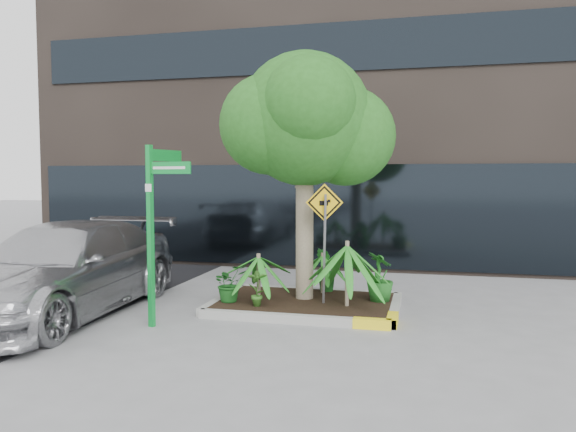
% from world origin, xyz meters
% --- Properties ---
extents(ground, '(80.00, 80.00, 0.00)m').
position_xyz_m(ground, '(0.00, 0.00, 0.00)').
color(ground, gray).
rests_on(ground, ground).
extents(building, '(18.00, 8.00, 15.00)m').
position_xyz_m(building, '(0.50, 8.50, 7.50)').
color(building, '#2D2621').
rests_on(building, ground).
extents(planter, '(3.35, 2.36, 0.15)m').
position_xyz_m(planter, '(0.23, 0.27, 0.10)').
color(planter, '#9E9E99').
rests_on(planter, ground).
extents(tree, '(3.13, 2.78, 4.70)m').
position_xyz_m(tree, '(0.14, 0.50, 3.43)').
color(tree, gray).
rests_on(tree, ground).
extents(palm_front, '(1.28, 1.28, 1.42)m').
position_xyz_m(palm_front, '(0.99, 0.03, 1.21)').
color(palm_front, gray).
rests_on(palm_front, ground).
extents(palm_left, '(0.97, 0.97, 1.08)m').
position_xyz_m(palm_left, '(-0.60, -0.00, 0.96)').
color(palm_left, gray).
rests_on(palm_left, ground).
extents(palm_back, '(0.88, 0.88, 0.98)m').
position_xyz_m(palm_back, '(0.39, 1.01, 0.88)').
color(palm_back, gray).
rests_on(palm_back, ground).
extents(parked_car, '(2.35, 5.51, 1.58)m').
position_xyz_m(parked_car, '(-3.80, -1.11, 0.79)').
color(parked_car, '#B3B3B8').
rests_on(parked_car, ground).
extents(shrub_a, '(0.85, 0.85, 0.67)m').
position_xyz_m(shrub_a, '(-1.11, -0.13, 0.48)').
color(shrub_a, '#175219').
rests_on(shrub_a, planter).
extents(shrub_b, '(0.70, 0.70, 0.88)m').
position_xyz_m(shrub_b, '(1.51, 0.56, 0.59)').
color(shrub_b, '#1B5C1B').
rests_on(shrub_b, planter).
extents(shrub_c, '(0.40, 0.40, 0.64)m').
position_xyz_m(shrub_c, '(-0.52, -0.36, 0.47)').
color(shrub_c, '#346C21').
rests_on(shrub_c, planter).
extents(shrub_d, '(0.59, 0.59, 0.86)m').
position_xyz_m(shrub_d, '(0.44, 1.15, 0.58)').
color(shrub_d, '#1A5B1B').
rests_on(shrub_d, planter).
extents(street_sign_post, '(0.84, 0.97, 2.89)m').
position_xyz_m(street_sign_post, '(-1.87, -1.46, 1.79)').
color(street_sign_post, '#0D9233').
rests_on(street_sign_post, ground).
extents(cattle_sign, '(0.63, 0.29, 2.12)m').
position_xyz_m(cattle_sign, '(0.59, 0.01, 1.58)').
color(cattle_sign, slate).
rests_on(cattle_sign, ground).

